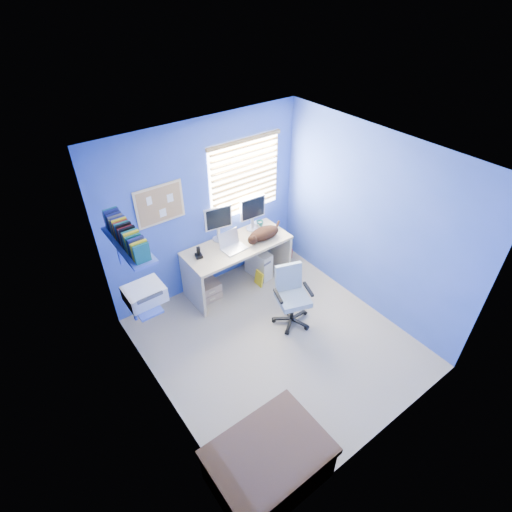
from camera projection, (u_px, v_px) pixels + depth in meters
floor at (277, 342)px, 5.19m from camera, size 3.00×3.20×0.00m
ceiling at (285, 162)px, 3.68m from camera, size 3.00×3.20×0.00m
wall_back at (206, 209)px, 5.46m from camera, size 3.00×0.01×2.50m
wall_front at (399, 361)px, 3.41m from camera, size 3.00×0.01×2.50m
wall_left at (156, 327)px, 3.72m from camera, size 0.01×3.20×2.50m
wall_right at (370, 224)px, 5.15m from camera, size 0.01×3.20×2.50m
desk at (238, 265)px, 5.90m from camera, size 1.56×0.65×0.74m
laptop at (234, 243)px, 5.52m from camera, size 0.34×0.28×0.22m
monitor_left at (218, 223)px, 5.61m from camera, size 0.41×0.19×0.54m
monitor_right at (252, 214)px, 5.83m from camera, size 0.41×0.15×0.54m
phone at (198, 252)px, 5.39m from camera, size 0.11×0.13×0.17m
mug at (260, 224)px, 6.01m from camera, size 0.10×0.09×0.10m
cd_spindle at (258, 224)px, 6.04m from camera, size 0.13×0.13×0.07m
cat at (264, 233)px, 5.75m from camera, size 0.52×0.34×0.17m
tower_pc at (258, 263)px, 6.16m from camera, size 0.25×0.46×0.45m
drawer_boxes at (207, 290)px, 5.80m from camera, size 0.35×0.28×0.27m
yellow_book at (259, 278)px, 6.03m from camera, size 0.03×0.17×0.24m
backpack at (286, 252)px, 6.52m from camera, size 0.28×0.23×0.30m
bed_corner at (269, 464)px, 3.70m from camera, size 1.03×0.73×0.49m
office_chair at (291, 303)px, 5.33m from camera, size 0.62×0.62×0.84m
window_blinds at (245, 177)px, 5.57m from camera, size 1.15×0.05×1.10m
corkboard at (160, 205)px, 4.96m from camera, size 0.64×0.02×0.52m
wall_shelves at (135, 266)px, 4.16m from camera, size 0.42×0.90×1.05m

